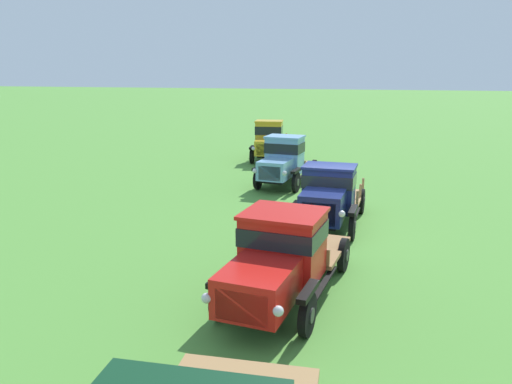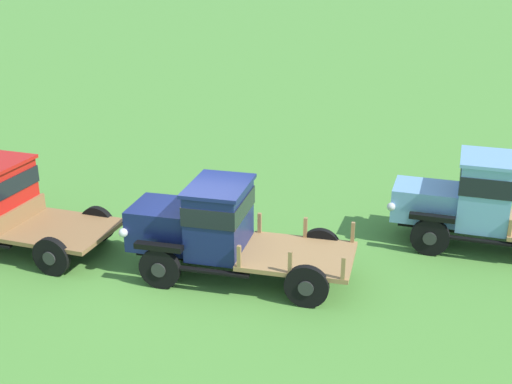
{
  "view_description": "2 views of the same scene",
  "coord_description": "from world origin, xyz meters",
  "px_view_note": "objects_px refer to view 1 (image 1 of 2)",
  "views": [
    {
      "loc": [
        -15.62,
        -1.31,
        5.15
      ],
      "look_at": [
        0.73,
        2.75,
        1.0
      ],
      "focal_mm": 35.0,
      "sensor_mm": 36.0,
      "label": 1
    },
    {
      "loc": [
        3.66,
        -12.08,
        6.83
      ],
      "look_at": [
        0.73,
        2.75,
        1.0
      ],
      "focal_mm": 45.0,
      "sensor_mm": 36.0,
      "label": 2
    }
  ],
  "objects_px": {
    "vintage_truck_midrow_center": "(328,196)",
    "vintage_truck_second_in_line": "(280,257)",
    "vintage_truck_far_side": "(284,161)",
    "vintage_truck_back_of_row": "(269,141)"
  },
  "relations": [
    {
      "from": "vintage_truck_back_of_row",
      "to": "vintage_truck_second_in_line",
      "type": "bearing_deg",
      "value": -166.67
    },
    {
      "from": "vintage_truck_midrow_center",
      "to": "vintage_truck_second_in_line",
      "type": "bearing_deg",
      "value": 175.48
    },
    {
      "from": "vintage_truck_far_side",
      "to": "vintage_truck_back_of_row",
      "type": "xyz_separation_m",
      "value": [
        6.09,
        2.04,
        -0.01
      ]
    },
    {
      "from": "vintage_truck_far_side",
      "to": "vintage_truck_back_of_row",
      "type": "distance_m",
      "value": 6.42
    },
    {
      "from": "vintage_truck_midrow_center",
      "to": "vintage_truck_far_side",
      "type": "bearing_deg",
      "value": 24.2
    },
    {
      "from": "vintage_truck_midrow_center",
      "to": "vintage_truck_far_side",
      "type": "height_order",
      "value": "vintage_truck_far_side"
    },
    {
      "from": "vintage_truck_second_in_line",
      "to": "vintage_truck_back_of_row",
      "type": "bearing_deg",
      "value": 13.33
    },
    {
      "from": "vintage_truck_second_in_line",
      "to": "vintage_truck_back_of_row",
      "type": "distance_m",
      "value": 18.11
    },
    {
      "from": "vintage_truck_second_in_line",
      "to": "vintage_truck_back_of_row",
      "type": "xyz_separation_m",
      "value": [
        17.62,
        4.18,
        0.03
      ]
    },
    {
      "from": "vintage_truck_second_in_line",
      "to": "vintage_truck_far_side",
      "type": "bearing_deg",
      "value": 10.51
    }
  ]
}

